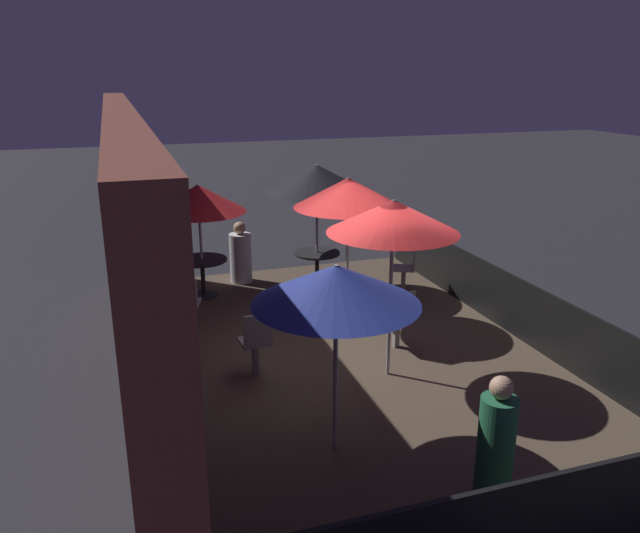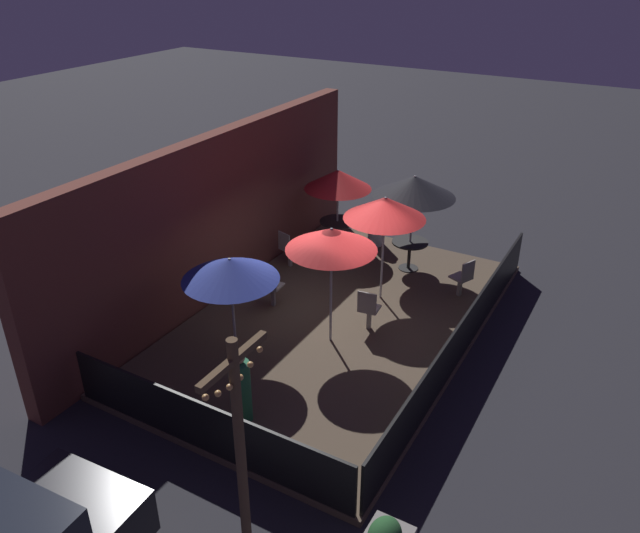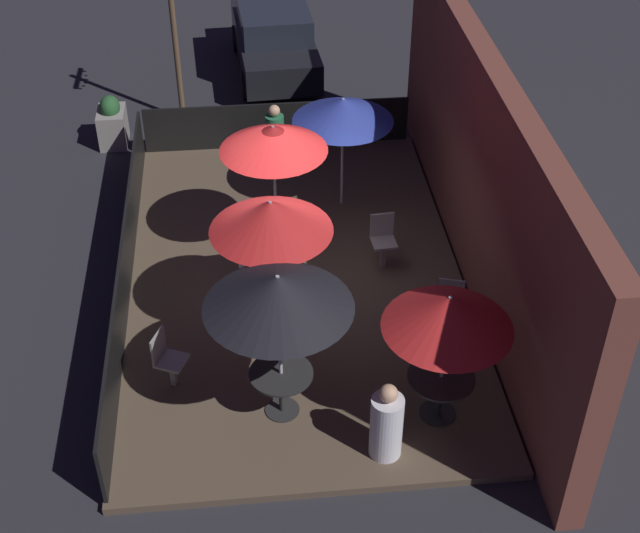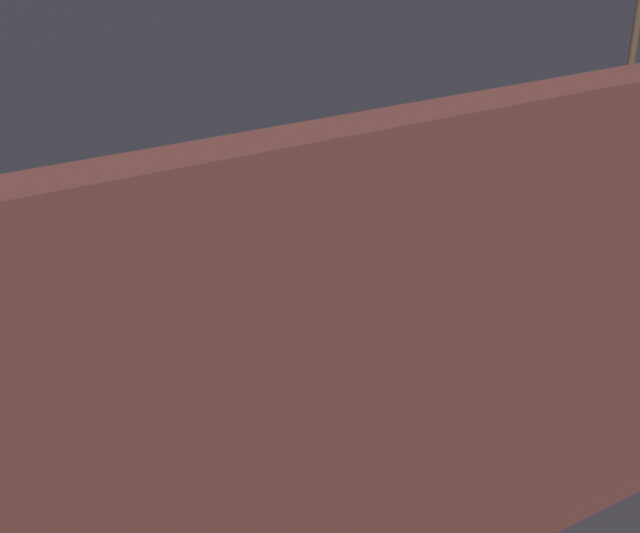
{
  "view_description": "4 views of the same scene",
  "coord_description": "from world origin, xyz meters",
  "px_view_note": "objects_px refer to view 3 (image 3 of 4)",
  "views": [
    {
      "loc": [
        -7.88,
        3.11,
        4.18
      ],
      "look_at": [
        0.62,
        0.31,
        1.35
      ],
      "focal_mm": 35.0,
      "sensor_mm": 36.0,
      "label": 1
    },
    {
      "loc": [
        -9.98,
        -5.27,
        7.24
      ],
      "look_at": [
        0.03,
        0.42,
        1.29
      ],
      "focal_mm": 35.0,
      "sensor_mm": 36.0,
      "label": 2
    },
    {
      "loc": [
        11.65,
        -0.76,
        9.35
      ],
      "look_at": [
        1.07,
        0.32,
        1.14
      ],
      "focal_mm": 50.0,
      "sensor_mm": 36.0,
      "label": 3
    },
    {
      "loc": [
        4.98,
        7.0,
        5.19
      ],
      "look_at": [
        0.47,
        -0.42,
        0.98
      ],
      "focal_mm": 50.0,
      "sensor_mm": 36.0,
      "label": 4
    }
  ],
  "objects_px": {
    "patio_chair_1": "(249,255)",
    "light_post": "(174,27)",
    "dining_table_0": "(440,384)",
    "patio_umbrella_0": "(449,312)",
    "patron_0": "(275,140)",
    "patio_umbrella_2": "(273,138)",
    "patio_chair_3": "(383,239)",
    "planter_box": "(112,122)",
    "patio_umbrella_1": "(278,292)",
    "dining_table_1": "(281,381)",
    "patio_umbrella_4": "(271,216)",
    "patio_umbrella_3": "(343,110)",
    "patio_chair_2": "(449,306)",
    "patio_chair_0": "(167,358)",
    "parked_car_0": "(274,38)",
    "patron_1": "(386,424)"
  },
  "relations": [
    {
      "from": "dining_table_0",
      "to": "light_post",
      "type": "bearing_deg",
      "value": -158.04
    },
    {
      "from": "planter_box",
      "to": "parked_car_0",
      "type": "distance_m",
      "value": 4.74
    },
    {
      "from": "patron_0",
      "to": "light_post",
      "type": "relative_size",
      "value": 0.36
    },
    {
      "from": "patio_chair_2",
      "to": "light_post",
      "type": "height_order",
      "value": "light_post"
    },
    {
      "from": "patio_umbrella_0",
      "to": "dining_table_1",
      "type": "height_order",
      "value": "patio_umbrella_0"
    },
    {
      "from": "patio_chair_3",
      "to": "patron_0",
      "type": "distance_m",
      "value": 3.67
    },
    {
      "from": "patio_chair_0",
      "to": "patio_chair_3",
      "type": "height_order",
      "value": "patio_chair_3"
    },
    {
      "from": "patio_umbrella_0",
      "to": "patio_chair_1",
      "type": "xyz_separation_m",
      "value": [
        -3.27,
        -2.48,
        -1.34
      ]
    },
    {
      "from": "patio_umbrella_3",
      "to": "patron_1",
      "type": "distance_m",
      "value": 6.18
    },
    {
      "from": "patio_umbrella_0",
      "to": "patio_umbrella_2",
      "type": "height_order",
      "value": "patio_umbrella_2"
    },
    {
      "from": "light_post",
      "to": "patio_umbrella_1",
      "type": "bearing_deg",
      "value": 9.94
    },
    {
      "from": "dining_table_1",
      "to": "patio_chair_2",
      "type": "height_order",
      "value": "patio_chair_2"
    },
    {
      "from": "patio_umbrella_0",
      "to": "patio_chair_2",
      "type": "xyz_separation_m",
      "value": [
        -1.66,
        0.49,
        -1.34
      ]
    },
    {
      "from": "patio_umbrella_4",
      "to": "dining_table_1",
      "type": "height_order",
      "value": "patio_umbrella_4"
    },
    {
      "from": "patio_umbrella_0",
      "to": "patio_umbrella_1",
      "type": "relative_size",
      "value": 0.88
    },
    {
      "from": "patio_chair_3",
      "to": "patron_1",
      "type": "relative_size",
      "value": 0.78
    },
    {
      "from": "patio_umbrella_0",
      "to": "patio_umbrella_4",
      "type": "height_order",
      "value": "patio_umbrella_4"
    },
    {
      "from": "patio_umbrella_2",
      "to": "patron_1",
      "type": "xyz_separation_m",
      "value": [
        4.59,
        1.15,
        -1.71
      ]
    },
    {
      "from": "patio_umbrella_1",
      "to": "dining_table_1",
      "type": "bearing_deg",
      "value": 0.0
    },
    {
      "from": "patio_chair_1",
      "to": "patio_chair_3",
      "type": "bearing_deg",
      "value": 89.14
    },
    {
      "from": "patio_chair_2",
      "to": "parked_car_0",
      "type": "xyz_separation_m",
      "value": [
        -9.78,
        -2.05,
        0.21
      ]
    },
    {
      "from": "patio_umbrella_0",
      "to": "patron_0",
      "type": "distance_m",
      "value": 7.14
    },
    {
      "from": "light_post",
      "to": "patio_umbrella_3",
      "type": "bearing_deg",
      "value": 38.47
    },
    {
      "from": "patio_umbrella_2",
      "to": "planter_box",
      "type": "relative_size",
      "value": 2.3
    },
    {
      "from": "dining_table_0",
      "to": "light_post",
      "type": "height_order",
      "value": "light_post"
    },
    {
      "from": "dining_table_1",
      "to": "patio_chair_0",
      "type": "relative_size",
      "value": 0.95
    },
    {
      "from": "planter_box",
      "to": "parked_car_0",
      "type": "relative_size",
      "value": 0.25
    },
    {
      "from": "light_post",
      "to": "patio_umbrella_4",
      "type": "bearing_deg",
      "value": 12.13
    },
    {
      "from": "dining_table_0",
      "to": "planter_box",
      "type": "height_order",
      "value": "planter_box"
    },
    {
      "from": "dining_table_0",
      "to": "planter_box",
      "type": "bearing_deg",
      "value": -148.42
    },
    {
      "from": "patio_umbrella_1",
      "to": "patio_chair_1",
      "type": "relative_size",
      "value": 2.55
    },
    {
      "from": "patio_umbrella_4",
      "to": "patio_chair_2",
      "type": "relative_size",
      "value": 2.56
    },
    {
      "from": "dining_table_1",
      "to": "patio_chair_2",
      "type": "distance_m",
      "value": 2.98
    },
    {
      "from": "patio_umbrella_2",
      "to": "patio_umbrella_4",
      "type": "xyz_separation_m",
      "value": [
        2.07,
        -0.16,
        -0.07
      ]
    },
    {
      "from": "patio_umbrella_2",
      "to": "patio_chair_3",
      "type": "relative_size",
      "value": 2.58
    },
    {
      "from": "parked_car_0",
      "to": "light_post",
      "type": "bearing_deg",
      "value": -47.2
    },
    {
      "from": "patio_umbrella_1",
      "to": "patron_1",
      "type": "bearing_deg",
      "value": 55.91
    },
    {
      "from": "patio_umbrella_3",
      "to": "patron_0",
      "type": "distance_m",
      "value": 2.21
    },
    {
      "from": "patio_chair_3",
      "to": "patron_0",
      "type": "relative_size",
      "value": 0.7
    },
    {
      "from": "dining_table_0",
      "to": "parked_car_0",
      "type": "xyz_separation_m",
      "value": [
        -11.44,
        -1.57,
        0.15
      ]
    },
    {
      "from": "dining_table_0",
      "to": "patio_chair_1",
      "type": "height_order",
      "value": "patio_chair_1"
    },
    {
      "from": "planter_box",
      "to": "dining_table_1",
      "type": "bearing_deg",
      "value": 20.23
    },
    {
      "from": "patio_umbrella_2",
      "to": "planter_box",
      "type": "bearing_deg",
      "value": -144.21
    },
    {
      "from": "patio_chair_1",
      "to": "light_post",
      "type": "relative_size",
      "value": 0.25
    },
    {
      "from": "patio_umbrella_3",
      "to": "patio_chair_1",
      "type": "bearing_deg",
      "value": -39.73
    },
    {
      "from": "patio_umbrella_4",
      "to": "light_post",
      "type": "height_order",
      "value": "light_post"
    },
    {
      "from": "patio_chair_2",
      "to": "patron_0",
      "type": "bearing_deg",
      "value": -139.28
    },
    {
      "from": "patio_umbrella_4",
      "to": "patio_chair_3",
      "type": "distance_m",
      "value": 2.97
    },
    {
      "from": "patio_umbrella_2",
      "to": "patio_chair_3",
      "type": "bearing_deg",
      "value": 74.01
    },
    {
      "from": "patio_chair_1",
      "to": "light_post",
      "type": "distance_m",
      "value": 6.26
    }
  ]
}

